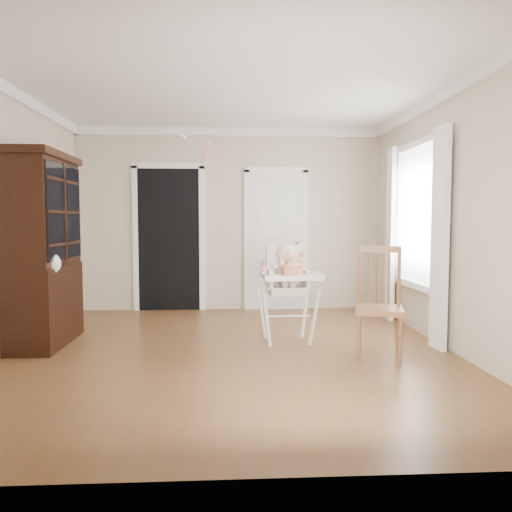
{
  "coord_description": "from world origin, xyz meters",
  "views": [
    {
      "loc": [
        -0.03,
        -4.98,
        1.33
      ],
      "look_at": [
        0.27,
        0.31,
        0.96
      ],
      "focal_mm": 35.0,
      "sensor_mm": 36.0,
      "label": 1
    }
  ],
  "objects": [
    {
      "name": "crown_molding",
      "position": [
        0.0,
        0.0,
        2.64
      ],
      "size": [
        4.5,
        5.0,
        0.12
      ],
      "primitive_type": null,
      "color": "white",
      "rests_on": "ceiling"
    },
    {
      "name": "china_cabinet",
      "position": [
        -1.99,
        0.45,
        1.03
      ],
      "size": [
        0.54,
        1.21,
        2.05
      ],
      "color": "black",
      "rests_on": "floor"
    },
    {
      "name": "ceiling",
      "position": [
        0.0,
        0.0,
        2.7
      ],
      "size": [
        5.0,
        5.0,
        0.0
      ],
      "primitive_type": "plane",
      "rotation": [
        3.14,
        0.0,
        0.0
      ],
      "color": "white",
      "rests_on": "wall_back"
    },
    {
      "name": "wall_back",
      "position": [
        0.0,
        2.5,
        1.35
      ],
      "size": [
        4.5,
        0.0,
        4.5
      ],
      "primitive_type": "plane",
      "rotation": [
        1.57,
        0.0,
        0.0
      ],
      "color": "beige",
      "rests_on": "floor"
    },
    {
      "name": "baby",
      "position": [
        0.62,
        0.43,
        0.83
      ],
      "size": [
        0.32,
        0.24,
        0.48
      ],
      "rotation": [
        0.0,
        0.0,
        0.06
      ],
      "color": "beige",
      "rests_on": "high_chair"
    },
    {
      "name": "doorway",
      "position": [
        -0.9,
        2.48,
        1.11
      ],
      "size": [
        1.06,
        0.05,
        2.22
      ],
      "color": "black",
      "rests_on": "wall_back"
    },
    {
      "name": "dining_chair",
      "position": [
        1.44,
        -0.27,
        0.5
      ],
      "size": [
        0.54,
        0.54,
        1.08
      ],
      "rotation": [
        0.0,
        0.0,
        -0.28
      ],
      "color": "brown",
      "rests_on": "floor"
    },
    {
      "name": "streamer",
      "position": [
        -0.5,
        0.37,
        2.22
      ],
      "size": [
        0.14,
        0.48,
        0.15
      ],
      "primitive_type": null,
      "rotation": [
        0.26,
        0.0,
        0.23
      ],
      "color": "#FD92CD",
      "rests_on": "ceiling"
    },
    {
      "name": "cake",
      "position": [
        0.65,
        0.16,
        0.82
      ],
      "size": [
        0.26,
        0.26,
        0.12
      ],
      "color": "silver",
      "rests_on": "high_chair"
    },
    {
      "name": "sippy_cup",
      "position": [
        0.36,
        0.3,
        0.83
      ],
      "size": [
        0.07,
        0.07,
        0.17
      ],
      "rotation": [
        0.0,
        0.0,
        0.06
      ],
      "color": "pink",
      "rests_on": "high_chair"
    },
    {
      "name": "window_right",
      "position": [
        2.18,
        0.8,
        1.29
      ],
      "size": [
        0.13,
        1.84,
        2.3
      ],
      "color": "white",
      "rests_on": "wall_right"
    },
    {
      "name": "closet_door",
      "position": [
        0.7,
        2.48,
        1.02
      ],
      "size": [
        0.96,
        0.09,
        2.13
      ],
      "color": "white",
      "rests_on": "wall_back"
    },
    {
      "name": "high_chair",
      "position": [
        0.62,
        0.4,
        0.67
      ],
      "size": [
        0.66,
        0.8,
        1.09
      ],
      "rotation": [
        0.0,
        0.0,
        0.06
      ],
      "color": "white",
      "rests_on": "floor"
    },
    {
      "name": "floor",
      "position": [
        0.0,
        0.0,
        0.0
      ],
      "size": [
        5.0,
        5.0,
        0.0
      ],
      "primitive_type": "plane",
      "color": "brown",
      "rests_on": "ground"
    },
    {
      "name": "wall_right",
      "position": [
        2.25,
        0.0,
        1.35
      ],
      "size": [
        0.0,
        5.0,
        5.0
      ],
      "primitive_type": "plane",
      "rotation": [
        1.57,
        0.0,
        -1.57
      ],
      "color": "beige",
      "rests_on": "floor"
    }
  ]
}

